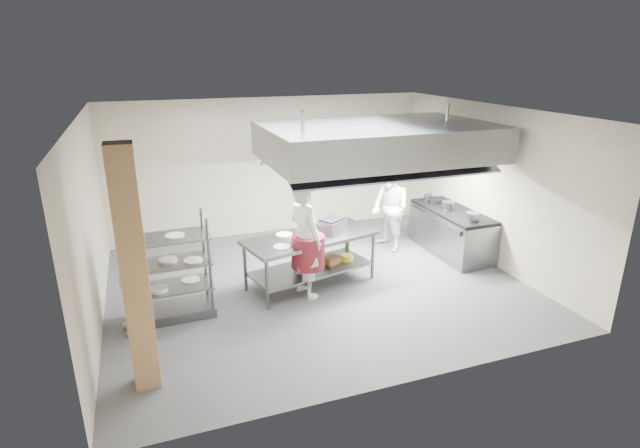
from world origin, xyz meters
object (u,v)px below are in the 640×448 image
object	(u,v)px
island	(311,260)
pass_rack	(175,267)
cooking_range	(451,233)
griddle	(332,226)
chef_head	(305,240)
stockpot	(448,206)
chef_line	(390,208)
chef_plating	(131,277)

from	to	relation	value
island	pass_rack	distance (m)	2.34
cooking_range	griddle	xyz separation A→B (m)	(-2.74, -0.37, 0.60)
island	cooking_range	distance (m)	3.20
pass_rack	chef_head	world-z (taller)	chef_head
chef_head	stockpot	xyz separation A→B (m)	(3.30, 0.84, -0.00)
griddle	stockpot	distance (m)	2.69
island	chef_line	bearing A→B (deg)	12.78
cooking_range	chef_plating	bearing A→B (deg)	-170.47
pass_rack	stockpot	distance (m)	5.44
stockpot	chef_head	bearing A→B (deg)	-165.76
stockpot	griddle	bearing A→B (deg)	-171.12
island	stockpot	size ratio (longest dim) A/B	9.25
chef_head	chef_line	world-z (taller)	chef_head
chef_line	stockpot	bearing A→B (deg)	53.81
pass_rack	chef_plating	xyz separation A→B (m)	(-0.62, -0.25, 0.05)
island	chef_line	size ratio (longest dim) A/B	1.30
island	stockpot	bearing A→B (deg)	-4.42
cooking_range	chef_head	xyz separation A→B (m)	(-3.38, -0.79, 0.57)
pass_rack	stockpot	world-z (taller)	pass_rack
chef_head	pass_rack	bearing A→B (deg)	72.51
island	chef_head	distance (m)	0.67
cooking_range	chef_plating	world-z (taller)	chef_plating
island	chef_plating	size ratio (longest dim) A/B	1.34
chef_head	island	bearing A→B (deg)	-48.57
pass_rack	cooking_range	bearing A→B (deg)	6.73
pass_rack	chef_plating	bearing A→B (deg)	-159.40
island	cooking_range	bearing A→B (deg)	-5.49
chef_plating	chef_line	bearing A→B (deg)	98.63
chef_line	cooking_range	bearing A→B (deg)	53.70
chef_line	pass_rack	bearing A→B (deg)	-81.82
pass_rack	chef_plating	size ratio (longest dim) A/B	0.94
cooking_range	stockpot	size ratio (longest dim) A/B	8.04
chef_head	chef_line	bearing A→B (deg)	-76.08
island	griddle	world-z (taller)	griddle
pass_rack	cooking_range	world-z (taller)	pass_rack
pass_rack	chef_line	bearing A→B (deg)	15.84
pass_rack	chef_line	world-z (taller)	chef_line
stockpot	chef_plating	bearing A→B (deg)	-169.90
pass_rack	chef_head	bearing A→B (deg)	-1.80
island	cooking_range	xyz separation A→B (m)	(3.17, 0.45, -0.04)
stockpot	pass_rack	bearing A→B (deg)	-171.34
stockpot	chef_line	bearing A→B (deg)	152.79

